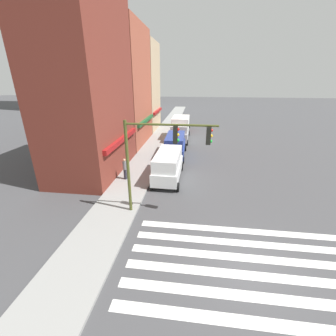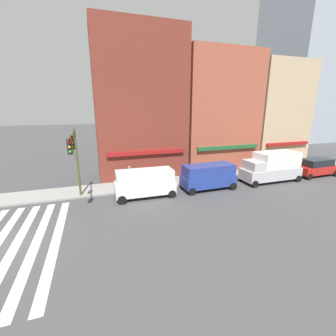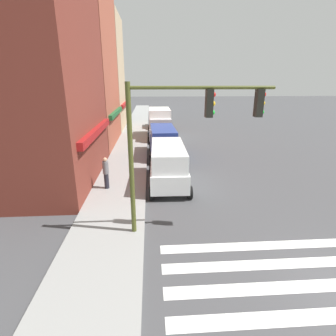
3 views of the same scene
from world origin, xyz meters
The scene contains 10 objects.
ground_plane centered at (0.00, 0.00, 0.00)m, with size 200.00×200.00×0.00m, color #424244.
sidewalk_left centered at (0.00, 7.50, 0.07)m, with size 120.00×3.00×0.15m.
crosswalk_stripes centered at (0.00, 0.00, 0.00)m, with size 5.68×10.80×0.01m.
storefront_row centered at (18.26, 11.50, 7.06)m, with size 26.60×5.30×15.28m.
traffic_signal centered at (3.70, 4.48, 4.24)m, with size 0.32×5.14×5.81m.
van_white centered at (8.96, 4.70, 1.29)m, with size 5.04×2.22×2.34m.
van_blue centered at (14.98, 4.70, 1.29)m, with size 5.04×2.22×2.34m.
box_truck_silver centered at (22.21, 4.70, 1.59)m, with size 6.21×2.42×3.04m.
suv_red centered at (28.43, 4.70, 1.03)m, with size 4.74×2.12×1.94m.
pedestrian_grey_coat centered at (8.20, 8.15, 1.07)m, with size 0.32×0.32×1.77m.
Camera 1 is at (-8.17, 2.51, 7.91)m, focal length 24.00 mm.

